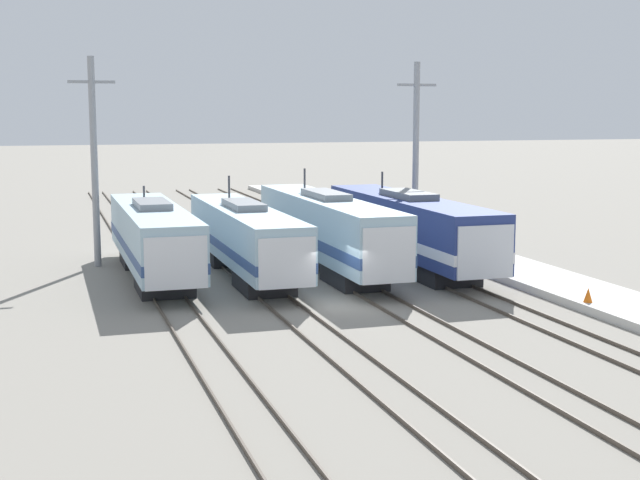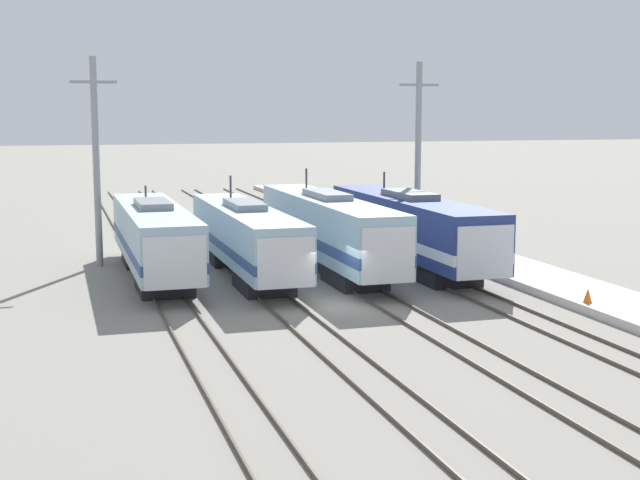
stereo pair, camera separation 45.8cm
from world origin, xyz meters
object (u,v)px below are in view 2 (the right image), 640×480
locomotive_far_right (413,229)px  catenary_tower_left (96,160)px  locomotive_center_left (247,239)px  locomotive_far_left (155,239)px  traffic_cone (588,296)px  catenary_tower_right (418,155)px  locomotive_center_right (330,231)px

locomotive_far_right → catenary_tower_left: 17.84m
locomotive_center_left → locomotive_far_left: bearing=167.8°
catenary_tower_left → traffic_cone: 27.02m
catenary_tower_right → catenary_tower_left: bearing=180.0°
locomotive_far_left → catenary_tower_left: 6.67m
catenary_tower_right → traffic_cone: bearing=-88.7°
traffic_cone → locomotive_center_left: bearing=135.5°
locomotive_center_left → locomotive_far_right: 9.24m
locomotive_far_left → locomotive_center_left: size_ratio=0.97×
locomotive_far_left → catenary_tower_left: bearing=118.1°
locomotive_center_right → catenary_tower_left: bearing=155.6°
locomotive_far_right → traffic_cone: 12.54m
catenary_tower_right → traffic_cone: (0.39, -17.92, -5.23)m
locomotive_center_left → locomotive_far_right: bearing=-0.4°
locomotive_center_left → locomotive_center_right: (4.62, 0.45, 0.17)m
locomotive_center_right → catenary_tower_right: catenary_tower_right is taller
locomotive_far_left → locomotive_far_right: (13.86, -1.06, 0.10)m
locomotive_far_right → catenary_tower_left: catenary_tower_left is taller
locomotive_center_right → traffic_cone: bearing=-58.4°
locomotive_center_right → locomotive_far_right: bearing=-6.3°
catenary_tower_left → locomotive_far_left: bearing=-61.9°
locomotive_far_left → catenary_tower_right: size_ratio=1.44×
locomotive_far_left → locomotive_center_right: bearing=-3.4°
locomotive_center_left → locomotive_center_right: size_ratio=0.92×
locomotive_center_right → catenary_tower_right: size_ratio=1.61×
locomotive_far_left → locomotive_center_left: locomotive_center_left is taller
catenary_tower_left → catenary_tower_right: 19.14m
locomotive_center_right → catenary_tower_left: (-11.80, 5.35, 3.72)m
locomotive_center_right → locomotive_far_right: (4.62, -0.51, -0.04)m
locomotive_far_left → catenary_tower_right: bearing=16.1°
locomotive_center_right → catenary_tower_right: (7.34, 5.35, 3.72)m
locomotive_center_right → catenary_tower_left: catenary_tower_left is taller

